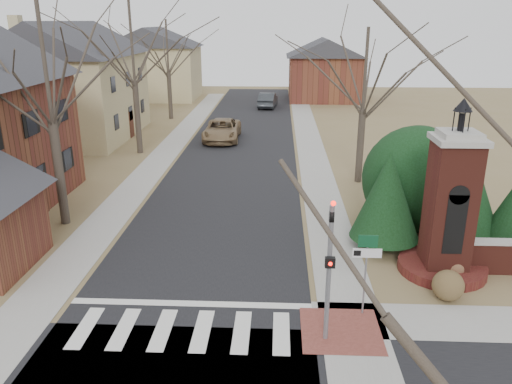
# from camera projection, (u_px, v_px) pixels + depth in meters

# --- Properties ---
(ground) EXTENTS (120.00, 120.00, 0.00)m
(ground) POSITION_uv_depth(u_px,v_px,m) (177.00, 347.00, 14.38)
(ground) COLOR brown
(ground) RESTS_ON ground
(main_street) EXTENTS (8.00, 70.00, 0.01)m
(main_street) POSITION_uv_depth(u_px,v_px,m) (238.00, 154.00, 35.15)
(main_street) COLOR black
(main_street) RESTS_ON ground
(crosswalk_zone) EXTENTS (8.00, 2.20, 0.02)m
(crosswalk_zone) POSITION_uv_depth(u_px,v_px,m) (183.00, 330.00, 15.13)
(crosswalk_zone) COLOR silver
(crosswalk_zone) RESTS_ON ground
(stop_bar) EXTENTS (8.00, 0.35, 0.02)m
(stop_bar) POSITION_uv_depth(u_px,v_px,m) (191.00, 304.00, 16.55)
(stop_bar) COLOR silver
(stop_bar) RESTS_ON ground
(sidewalk_right_main) EXTENTS (2.00, 60.00, 0.02)m
(sidewalk_right_main) POSITION_uv_depth(u_px,v_px,m) (312.00, 155.00, 34.92)
(sidewalk_right_main) COLOR gray
(sidewalk_right_main) RESTS_ON ground
(sidewalk_left) EXTENTS (2.00, 60.00, 0.02)m
(sidewalk_left) POSITION_uv_depth(u_px,v_px,m) (165.00, 153.00, 35.38)
(sidewalk_left) COLOR gray
(sidewalk_left) RESTS_ON ground
(curb_apron) EXTENTS (2.40, 2.40, 0.02)m
(curb_apron) POSITION_uv_depth(u_px,v_px,m) (341.00, 331.00, 15.11)
(curb_apron) COLOR brown
(curb_apron) RESTS_ON ground
(traffic_signal_pole) EXTENTS (0.28, 0.41, 4.50)m
(traffic_signal_pole) POSITION_uv_depth(u_px,v_px,m) (330.00, 260.00, 13.89)
(traffic_signal_pole) COLOR slate
(traffic_signal_pole) RESTS_ON ground
(sign_post) EXTENTS (0.90, 0.07, 2.75)m
(sign_post) POSITION_uv_depth(u_px,v_px,m) (366.00, 259.00, 15.37)
(sign_post) COLOR slate
(sign_post) RESTS_ON ground
(brick_gate_monument) EXTENTS (3.20, 3.20, 6.47)m
(brick_gate_monument) POSITION_uv_depth(u_px,v_px,m) (448.00, 218.00, 17.99)
(brick_gate_monument) COLOR #5A231A
(brick_gate_monument) RESTS_ON ground
(house_stucco_left) EXTENTS (9.80, 12.80, 9.28)m
(house_stucco_left) POSITION_uv_depth(u_px,v_px,m) (71.00, 79.00, 38.96)
(house_stucco_left) COLOR tan
(house_stucco_left) RESTS_ON ground
(house_distant_left) EXTENTS (10.80, 8.80, 8.53)m
(house_distant_left) POSITION_uv_depth(u_px,v_px,m) (154.00, 62.00, 58.84)
(house_distant_left) COLOR tan
(house_distant_left) RESTS_ON ground
(house_distant_right) EXTENTS (8.80, 8.80, 7.30)m
(house_distant_right) POSITION_uv_depth(u_px,v_px,m) (324.00, 68.00, 58.16)
(house_distant_right) COLOR brown
(house_distant_right) RESTS_ON ground
(evergreen_near) EXTENTS (2.80, 2.80, 4.10)m
(evergreen_near) POSITION_uv_depth(u_px,v_px,m) (387.00, 195.00, 19.92)
(evergreen_near) COLOR #473D33
(evergreen_near) RESTS_ON ground
(evergreen_mid) EXTENTS (3.40, 3.40, 4.70)m
(evergreen_mid) POSITION_uv_depth(u_px,v_px,m) (462.00, 180.00, 20.81)
(evergreen_mid) COLOR #473D33
(evergreen_mid) RESTS_ON ground
(evergreen_mass) EXTENTS (4.80, 4.80, 4.80)m
(evergreen_mass) POSITION_uv_depth(u_px,v_px,m) (417.00, 175.00, 22.17)
(evergreen_mass) COLOR black
(evergreen_mass) RESTS_ON ground
(bare_tree_0) EXTENTS (8.05, 8.05, 11.15)m
(bare_tree_0) POSITION_uv_depth(u_px,v_px,m) (43.00, 51.00, 20.68)
(bare_tree_0) COLOR #473D33
(bare_tree_0) RESTS_ON ground
(bare_tree_1) EXTENTS (8.40, 8.40, 11.64)m
(bare_tree_1) POSITION_uv_depth(u_px,v_px,m) (131.00, 34.00, 32.84)
(bare_tree_1) COLOR #473D33
(bare_tree_1) RESTS_ON ground
(bare_tree_2) EXTENTS (7.35, 7.35, 10.19)m
(bare_tree_2) POSITION_uv_depth(u_px,v_px,m) (167.00, 42.00, 45.47)
(bare_tree_2) COLOR #473D33
(bare_tree_2) RESTS_ON ground
(bare_tree_3) EXTENTS (7.00, 7.00, 9.70)m
(bare_tree_3) POSITION_uv_depth(u_px,v_px,m) (366.00, 64.00, 26.98)
(bare_tree_3) COLOR #473D33
(bare_tree_3) RESTS_ON ground
(pickup_truck) EXTENTS (2.69, 5.78, 1.60)m
(pickup_truck) POSITION_uv_depth(u_px,v_px,m) (222.00, 130.00, 38.94)
(pickup_truck) COLOR olive
(pickup_truck) RESTS_ON ground
(distant_car) EXTENTS (2.12, 4.95, 1.59)m
(distant_car) POSITION_uv_depth(u_px,v_px,m) (268.00, 100.00, 53.67)
(distant_car) COLOR #33373A
(distant_car) RESTS_ON ground
(dry_shrub_left) EXTENTS (1.05, 1.05, 1.05)m
(dry_shrub_left) POSITION_uv_depth(u_px,v_px,m) (448.00, 285.00, 16.66)
(dry_shrub_left) COLOR brown
(dry_shrub_left) RESTS_ON ground
(dry_shrub_right) EXTENTS (0.86, 0.86, 0.86)m
(dry_shrub_right) POSITION_uv_depth(u_px,v_px,m) (454.00, 266.00, 18.17)
(dry_shrub_right) COLOR brown
(dry_shrub_right) RESTS_ON ground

